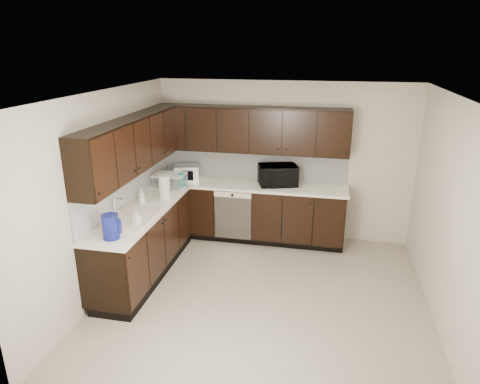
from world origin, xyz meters
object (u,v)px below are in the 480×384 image
microwave (278,175)px  storage_bin (169,180)px  toaster_oven (187,173)px  sink (132,223)px  blue_pitcher (111,227)px

microwave → storage_bin: (-1.63, -0.37, -0.07)m
toaster_oven → storage_bin: bearing=-132.1°
sink → storage_bin: (-0.00, 1.36, 0.15)m
sink → toaster_oven: (0.16, 1.70, 0.18)m
blue_pitcher → storage_bin: bearing=107.6°
sink → microwave: bearing=46.9°
toaster_oven → microwave: bearing=-14.3°
microwave → blue_pitcher: bearing=-143.2°
toaster_oven → blue_pitcher: size_ratio=1.34×
sink → microwave: size_ratio=1.43×
storage_bin → toaster_oven: bearing=63.5°
sink → blue_pitcher: blue_pitcher is taller
microwave → storage_bin: size_ratio=1.25×
storage_bin → blue_pitcher: 1.94m
storage_bin → blue_pitcher: size_ratio=1.60×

